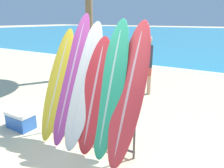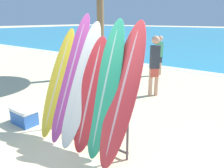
# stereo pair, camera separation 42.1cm
# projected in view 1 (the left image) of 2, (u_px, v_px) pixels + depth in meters

# --- Properties ---
(ground_plane) EXTENTS (160.00, 160.00, 0.00)m
(ground_plane) POSITION_uv_depth(u_px,v_px,m) (81.00, 153.00, 3.84)
(ground_plane) COLOR beige
(surfboard_rack) EXTENTS (1.90, 0.04, 0.95)m
(surfboard_rack) POSITION_uv_depth(u_px,v_px,m) (89.00, 118.00, 4.02)
(surfboard_rack) COLOR #47474C
(surfboard_rack) RESTS_ON ground_plane
(surfboard_slot_0) EXTENTS (0.50, 0.96, 2.10)m
(surfboard_slot_0) POSITION_uv_depth(u_px,v_px,m) (58.00, 84.00, 4.28)
(surfboard_slot_0) COLOR yellow
(surfboard_slot_0) RESTS_ON ground_plane
(surfboard_slot_1) EXTENTS (0.49, 1.11, 2.39)m
(surfboard_slot_1) POSITION_uv_depth(u_px,v_px,m) (72.00, 78.00, 4.13)
(surfboard_slot_1) COLOR #B23D8E
(surfboard_slot_1) RESTS_ON ground_plane
(surfboard_slot_2) EXTENTS (0.55, 1.05, 2.25)m
(surfboard_slot_2) POSITION_uv_depth(u_px,v_px,m) (83.00, 85.00, 3.96)
(surfboard_slot_2) COLOR silver
(surfboard_slot_2) RESTS_ON ground_plane
(surfboard_slot_3) EXTENTS (0.56, 0.80, 2.00)m
(surfboard_slot_3) POSITION_uv_depth(u_px,v_px,m) (94.00, 95.00, 3.80)
(surfboard_slot_3) COLOR red
(surfboard_slot_3) RESTS_ON ground_plane
(surfboard_slot_4) EXTENTS (0.49, 0.88, 2.30)m
(surfboard_slot_4) POSITION_uv_depth(u_px,v_px,m) (111.00, 89.00, 3.64)
(surfboard_slot_4) COLOR #289E70
(surfboard_slot_4) RESTS_ON ground_plane
(surfboard_slot_5) EXTENTS (0.52, 1.07, 2.27)m
(surfboard_slot_5) POSITION_uv_depth(u_px,v_px,m) (129.00, 93.00, 3.49)
(surfboard_slot_5) COLOR red
(surfboard_slot_5) RESTS_ON ground_plane
(person_near_water) EXTENTS (0.23, 0.28, 1.64)m
(person_near_water) POSITION_uv_depth(u_px,v_px,m) (148.00, 54.00, 9.13)
(person_near_water) COLOR tan
(person_near_water) RESTS_ON ground_plane
(person_mid_beach) EXTENTS (0.31, 0.30, 1.82)m
(person_mid_beach) POSITION_uv_depth(u_px,v_px,m) (147.00, 63.00, 6.59)
(person_mid_beach) COLOR tan
(person_mid_beach) RESTS_ON ground_plane
(cooler_box) EXTENTS (0.61, 0.36, 0.38)m
(cooler_box) POSITION_uv_depth(u_px,v_px,m) (21.00, 120.00, 4.69)
(cooler_box) COLOR #2D60B7
(cooler_box) RESTS_ON ground_plane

